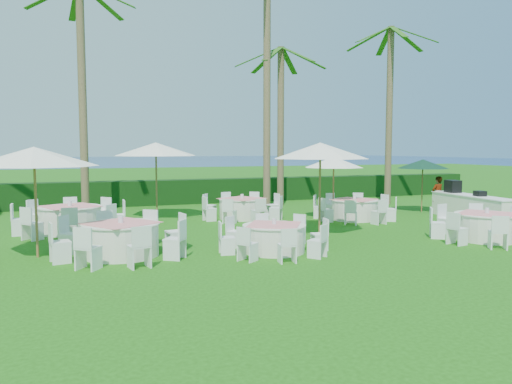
{
  "coord_description": "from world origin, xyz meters",
  "views": [
    {
      "loc": [
        -5.5,
        -12.46,
        2.75
      ],
      "look_at": [
        0.4,
        3.03,
        1.3
      ],
      "focal_mm": 35.0,
      "sensor_mm": 36.0,
      "label": 1
    }
  ],
  "objects_px": {
    "banquet_table_c": "(486,226)",
    "umbrella_green": "(423,164)",
    "banquet_table_e": "(242,208)",
    "buffet_table": "(471,206)",
    "umbrella_c": "(156,149)",
    "umbrella_a": "(34,157)",
    "banquet_table_b": "(274,237)",
    "staff_person": "(437,195)",
    "banquet_table_a": "(121,238)",
    "banquet_table_d": "(70,219)",
    "umbrella_b": "(320,151)",
    "banquet_table_f": "(354,209)",
    "umbrella_d": "(334,162)"
  },
  "relations": [
    {
      "from": "banquet_table_c",
      "to": "umbrella_green",
      "type": "relative_size",
      "value": 1.42
    },
    {
      "from": "banquet_table_e",
      "to": "banquet_table_c",
      "type": "bearing_deg",
      "value": -52.38
    },
    {
      "from": "buffet_table",
      "to": "umbrella_c",
      "type": "bearing_deg",
      "value": 157.95
    },
    {
      "from": "umbrella_a",
      "to": "banquet_table_b",
      "type": "bearing_deg",
      "value": -14.63
    },
    {
      "from": "staff_person",
      "to": "umbrella_c",
      "type": "bearing_deg",
      "value": -20.55
    },
    {
      "from": "banquet_table_a",
      "to": "staff_person",
      "type": "bearing_deg",
      "value": 16.22
    },
    {
      "from": "banquet_table_d",
      "to": "umbrella_c",
      "type": "relative_size",
      "value": 1.1
    },
    {
      "from": "umbrella_b",
      "to": "umbrella_c",
      "type": "height_order",
      "value": "umbrella_c"
    },
    {
      "from": "umbrella_a",
      "to": "umbrella_green",
      "type": "bearing_deg",
      "value": 14.56
    },
    {
      "from": "banquet_table_e",
      "to": "umbrella_c",
      "type": "xyz_separation_m",
      "value": [
        -3.13,
        1.18,
        2.3
      ]
    },
    {
      "from": "banquet_table_e",
      "to": "banquet_table_f",
      "type": "xyz_separation_m",
      "value": [
        3.97,
        -1.82,
        -0.01
      ]
    },
    {
      "from": "banquet_table_d",
      "to": "staff_person",
      "type": "xyz_separation_m",
      "value": [
        14.61,
        -0.37,
        0.33
      ]
    },
    {
      "from": "umbrella_a",
      "to": "umbrella_green",
      "type": "height_order",
      "value": "umbrella_a"
    },
    {
      "from": "banquet_table_c",
      "to": "banquet_table_d",
      "type": "xyz_separation_m",
      "value": [
        -11.69,
        5.88,
        0.03
      ]
    },
    {
      "from": "buffet_table",
      "to": "umbrella_d",
      "type": "bearing_deg",
      "value": 158.06
    },
    {
      "from": "umbrella_b",
      "to": "umbrella_d",
      "type": "height_order",
      "value": "umbrella_b"
    },
    {
      "from": "banquet_table_d",
      "to": "staff_person",
      "type": "bearing_deg",
      "value": -1.45
    },
    {
      "from": "umbrella_green",
      "to": "umbrella_d",
      "type": "bearing_deg",
      "value": -173.0
    },
    {
      "from": "banquet_table_d",
      "to": "banquet_table_f",
      "type": "height_order",
      "value": "banquet_table_d"
    },
    {
      "from": "banquet_table_a",
      "to": "banquet_table_d",
      "type": "relative_size",
      "value": 0.99
    },
    {
      "from": "banquet_table_d",
      "to": "umbrella_c",
      "type": "distance_m",
      "value": 4.52
    },
    {
      "from": "banquet_table_f",
      "to": "buffet_table",
      "type": "height_order",
      "value": "buffet_table"
    },
    {
      "from": "staff_person",
      "to": "banquet_table_e",
      "type": "bearing_deg",
      "value": -17.45
    },
    {
      "from": "umbrella_a",
      "to": "banquet_table_d",
      "type": "bearing_deg",
      "value": 77.59
    },
    {
      "from": "staff_person",
      "to": "banquet_table_b",
      "type": "bearing_deg",
      "value": 19.29
    },
    {
      "from": "banquet_table_c",
      "to": "umbrella_d",
      "type": "xyz_separation_m",
      "value": [
        -2.1,
        5.54,
        1.79
      ]
    },
    {
      "from": "umbrella_d",
      "to": "buffet_table",
      "type": "height_order",
      "value": "umbrella_d"
    },
    {
      "from": "umbrella_a",
      "to": "umbrella_d",
      "type": "height_order",
      "value": "umbrella_a"
    },
    {
      "from": "banquet_table_b",
      "to": "umbrella_green",
      "type": "distance_m",
      "value": 10.88
    },
    {
      "from": "banquet_table_a",
      "to": "staff_person",
      "type": "distance_m",
      "value": 13.98
    },
    {
      "from": "umbrella_a",
      "to": "umbrella_c",
      "type": "height_order",
      "value": "umbrella_c"
    },
    {
      "from": "banquet_table_b",
      "to": "umbrella_c",
      "type": "relative_size",
      "value": 0.93
    },
    {
      "from": "umbrella_green",
      "to": "umbrella_c",
      "type": "bearing_deg",
      "value": 169.67
    },
    {
      "from": "banquet_table_c",
      "to": "umbrella_d",
      "type": "relative_size",
      "value": 1.33
    },
    {
      "from": "banquet_table_b",
      "to": "buffet_table",
      "type": "relative_size",
      "value": 0.71
    },
    {
      "from": "banquet_table_e",
      "to": "umbrella_a",
      "type": "relative_size",
      "value": 1.03
    },
    {
      "from": "umbrella_green",
      "to": "banquet_table_b",
      "type": "bearing_deg",
      "value": -149.5
    },
    {
      "from": "banquet_table_d",
      "to": "umbrella_a",
      "type": "bearing_deg",
      "value": -102.41
    },
    {
      "from": "banquet_table_b",
      "to": "staff_person",
      "type": "height_order",
      "value": "staff_person"
    },
    {
      "from": "banquet_table_d",
      "to": "banquet_table_f",
      "type": "xyz_separation_m",
      "value": [
        10.3,
        -0.75,
        -0.04
      ]
    },
    {
      "from": "umbrella_b",
      "to": "staff_person",
      "type": "distance_m",
      "value": 7.92
    },
    {
      "from": "banquet_table_a",
      "to": "umbrella_b",
      "type": "distance_m",
      "value": 6.74
    },
    {
      "from": "banquet_table_e",
      "to": "staff_person",
      "type": "bearing_deg",
      "value": -9.87
    },
    {
      "from": "umbrella_b",
      "to": "staff_person",
      "type": "xyz_separation_m",
      "value": [
        7.15,
        2.85,
        -1.89
      ]
    },
    {
      "from": "banquet_table_b",
      "to": "banquet_table_d",
      "type": "relative_size",
      "value": 0.85
    },
    {
      "from": "banquet_table_b",
      "to": "banquet_table_f",
      "type": "bearing_deg",
      "value": 40.34
    },
    {
      "from": "banquet_table_a",
      "to": "umbrella_d",
      "type": "bearing_deg",
      "value": 25.06
    },
    {
      "from": "banquet_table_f",
      "to": "banquet_table_b",
      "type": "bearing_deg",
      "value": -139.66
    },
    {
      "from": "umbrella_b",
      "to": "staff_person",
      "type": "relative_size",
      "value": 1.97
    },
    {
      "from": "banquet_table_c",
      "to": "staff_person",
      "type": "relative_size",
      "value": 2.06
    }
  ]
}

